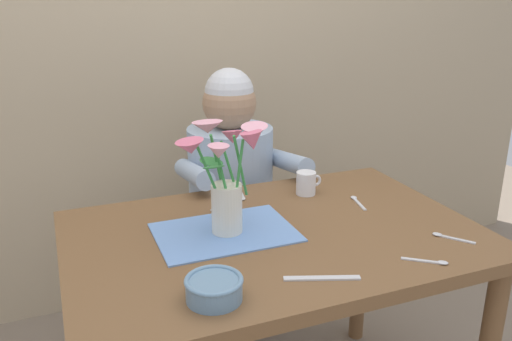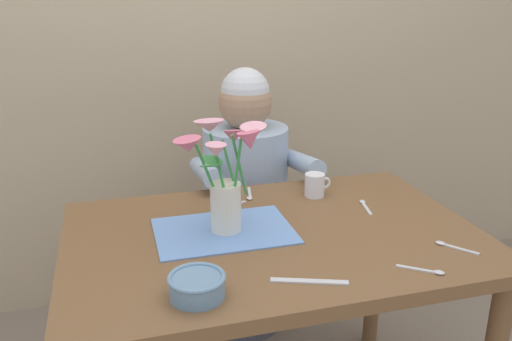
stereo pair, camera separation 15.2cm
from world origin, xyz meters
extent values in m
cube|color=tan|center=(0.00, 1.05, 1.25)|extent=(4.00, 0.10, 2.50)
cube|color=brown|center=(0.00, 0.00, 0.72)|extent=(1.20, 0.80, 0.04)
cylinder|color=brown|center=(-0.54, 0.34, 0.35)|extent=(0.06, 0.06, 0.70)
cylinder|color=brown|center=(0.54, 0.34, 0.35)|extent=(0.06, 0.06, 0.70)
cylinder|color=#4C4C56|center=(0.08, 0.62, 0.20)|extent=(0.30, 0.30, 0.40)
cylinder|color=#99ADC6|center=(0.08, 0.62, 0.65)|extent=(0.34, 0.34, 0.50)
sphere|color=#A37A5B|center=(0.08, 0.62, 1.00)|extent=(0.21, 0.21, 0.21)
sphere|color=silver|center=(0.08, 0.62, 1.04)|extent=(0.19, 0.19, 0.19)
cylinder|color=#99ADC6|center=(-0.11, 0.48, 0.78)|extent=(0.07, 0.33, 0.12)
cylinder|color=#99ADC6|center=(0.27, 0.48, 0.78)|extent=(0.07, 0.33, 0.12)
cube|color=#6B93D1|center=(-0.14, 0.05, 0.74)|extent=(0.40, 0.28, 0.00)
cylinder|color=silver|center=(-0.13, 0.05, 0.82)|extent=(0.09, 0.09, 0.15)
cylinder|color=#388E42|center=(-0.09, 0.04, 0.94)|extent=(0.06, 0.04, 0.19)
cone|color=pink|center=(-0.05, 0.03, 1.04)|extent=(0.11, 0.11, 0.04)
sphere|color=#E5D14C|center=(-0.05, 0.03, 1.05)|extent=(0.02, 0.02, 0.02)
cylinder|color=#388E42|center=(-0.11, 0.08, 0.93)|extent=(0.04, 0.06, 0.16)
cone|color=#DB6684|center=(-0.09, 0.10, 1.01)|extent=(0.06, 0.07, 0.05)
sphere|color=#E5D14C|center=(-0.09, 0.10, 1.02)|extent=(0.02, 0.02, 0.02)
cylinder|color=#388E42|center=(-0.14, 0.09, 0.94)|extent=(0.05, 0.05, 0.19)
cone|color=pink|center=(-0.16, 0.13, 1.04)|extent=(0.12, 0.12, 0.04)
sphere|color=#E5D14C|center=(-0.16, 0.13, 1.05)|extent=(0.02, 0.02, 0.02)
cylinder|color=#388E42|center=(-0.18, 0.04, 0.93)|extent=(0.06, 0.04, 0.16)
cone|color=#DB6684|center=(-0.24, 0.03, 1.02)|extent=(0.09, 0.08, 0.05)
sphere|color=#E5D14C|center=(-0.24, 0.03, 1.02)|extent=(0.02, 0.02, 0.02)
cylinder|color=#388E42|center=(-0.15, 0.03, 0.92)|extent=(0.03, 0.05, 0.15)
cone|color=pink|center=(-0.16, 0.01, 1.00)|extent=(0.08, 0.08, 0.04)
sphere|color=#E5D14C|center=(-0.16, 0.01, 1.01)|extent=(0.02, 0.02, 0.02)
cylinder|color=#388E42|center=(-0.10, 0.02, 0.94)|extent=(0.03, 0.02, 0.18)
cone|color=#DB6684|center=(-0.08, -0.01, 1.03)|extent=(0.09, 0.09, 0.06)
sphere|color=#E5D14C|center=(-0.08, -0.01, 1.03)|extent=(0.02, 0.02, 0.02)
ellipsoid|color=#388E42|center=(-0.18, 0.01, 0.96)|extent=(0.09, 0.09, 0.04)
ellipsoid|color=#388E42|center=(-0.16, 0.10, 0.95)|extent=(0.08, 0.10, 0.02)
cylinder|color=#6689A8|center=(-0.27, -0.28, 0.77)|extent=(0.13, 0.13, 0.05)
torus|color=#6689A8|center=(-0.27, -0.28, 0.79)|extent=(0.14, 0.14, 0.01)
cube|color=silver|center=(0.00, -0.29, 0.74)|extent=(0.18, 0.08, 0.00)
cylinder|color=silver|center=(0.22, 0.24, 0.78)|extent=(0.07, 0.07, 0.08)
torus|color=silver|center=(0.26, 0.24, 0.78)|extent=(0.04, 0.01, 0.04)
cube|color=silver|center=(0.46, -0.24, 0.74)|extent=(0.07, 0.09, 0.00)
ellipsoid|color=silver|center=(0.43, -0.20, 0.74)|extent=(0.03, 0.03, 0.01)
cube|color=silver|center=(0.01, 0.33, 0.74)|extent=(0.03, 0.10, 0.00)
ellipsoid|color=silver|center=(0.00, 0.27, 0.74)|extent=(0.03, 0.03, 0.01)
cube|color=silver|center=(0.34, 0.08, 0.74)|extent=(0.03, 0.10, 0.00)
ellipsoid|color=silver|center=(0.35, 0.14, 0.74)|extent=(0.03, 0.03, 0.01)
cube|color=silver|center=(-0.07, 0.23, 0.74)|extent=(0.10, 0.04, 0.00)
ellipsoid|color=silver|center=(-0.12, 0.22, 0.74)|extent=(0.03, 0.03, 0.01)
cube|color=silver|center=(0.28, -0.30, 0.74)|extent=(0.09, 0.07, 0.00)
ellipsoid|color=silver|center=(0.33, -0.34, 0.74)|extent=(0.03, 0.03, 0.01)
camera|label=1|loc=(-0.57, -1.28, 1.41)|focal=36.98mm
camera|label=2|loc=(-0.43, -1.33, 1.41)|focal=36.98mm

